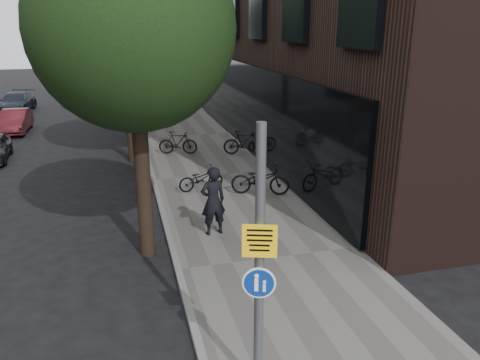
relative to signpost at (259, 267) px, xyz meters
name	(u,v)px	position (x,y,z in m)	size (l,w,h in m)	color
ground	(321,354)	(1.32, 0.61, -2.19)	(120.00, 120.00, 0.00)	black
sidewalk	(216,176)	(1.57, 10.61, -2.13)	(4.50, 60.00, 0.12)	#615E5A
curb_edge	(154,181)	(-0.68, 10.61, -2.13)	(0.15, 60.00, 0.13)	slate
street_tree_near	(136,38)	(-1.21, 5.25, 2.91)	(4.40, 4.40, 7.50)	black
street_tree_mid	(125,32)	(-1.21, 13.75, 2.92)	(5.00, 5.00, 7.80)	black
street_tree_far	(121,30)	(-1.21, 22.75, 2.92)	(5.00, 5.00, 7.80)	black
signpost	(259,267)	(0.00, 0.00, 0.00)	(0.46, 0.17, 4.11)	#595B5E
pedestrian	(213,201)	(0.47, 5.63, -1.15)	(0.67, 0.44, 1.84)	black
parked_bike_facade_near	(260,180)	(2.55, 8.22, -1.58)	(0.66, 1.89, 0.99)	black
parked_bike_facade_far	(244,142)	(3.32, 13.13, -1.56)	(0.48, 1.71, 1.03)	black
parked_bike_curb_near	(201,179)	(0.76, 9.07, -1.67)	(0.53, 1.53, 0.81)	black
parked_bike_curb_far	(178,143)	(0.62, 13.88, -1.58)	(0.46, 1.64, 0.99)	black
parked_car_mid	(15,121)	(-6.98, 20.84, -1.60)	(1.25, 3.58, 1.18)	maroon
parked_car_far	(16,102)	(-8.05, 27.35, -1.58)	(1.73, 4.25, 1.23)	#19212D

